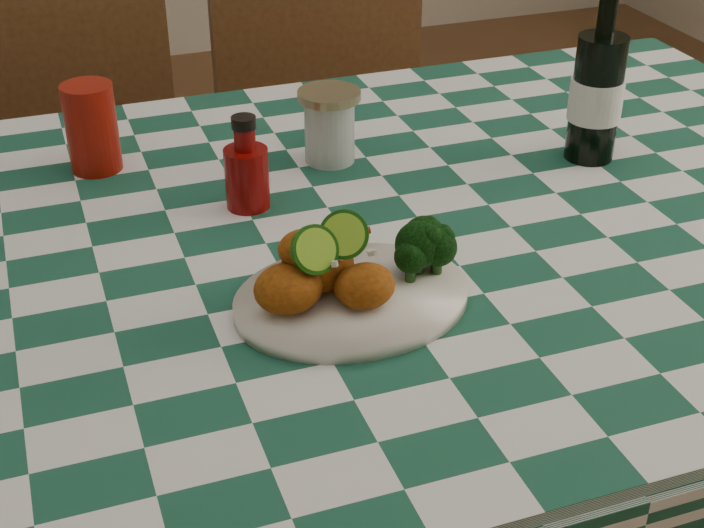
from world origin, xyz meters
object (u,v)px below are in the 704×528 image
object	(u,v)px
dining_table	(345,461)
mason_jar	(329,126)
beer_bottle	(599,75)
red_tumbler	(92,128)
plate	(352,299)
ketchup_bottle	(246,163)
wooden_chair_right	(346,181)
wooden_chair_left	(77,222)
fried_chicken_pile	(331,261)

from	to	relation	value
dining_table	mason_jar	bearing A→B (deg)	76.24
dining_table	mason_jar	world-z (taller)	mason_jar
beer_bottle	red_tumbler	bearing A→B (deg)	163.47
plate	ketchup_bottle	size ratio (longest dim) A/B	2.12
dining_table	wooden_chair_right	distance (m)	0.74
mason_jar	wooden_chair_left	bearing A→B (deg)	126.89
fried_chicken_pile	ketchup_bottle	bearing A→B (deg)	95.28
plate	wooden_chair_right	world-z (taller)	wooden_chair_right
wooden_chair_left	wooden_chair_right	world-z (taller)	wooden_chair_left
plate	wooden_chair_right	xyz separation A→B (m)	(0.29, 0.86, -0.30)
dining_table	wooden_chair_left	bearing A→B (deg)	114.16
mason_jar	beer_bottle	world-z (taller)	beer_bottle
plate	wooden_chair_left	distance (m)	0.92
fried_chicken_pile	wooden_chair_left	size ratio (longest dim) A/B	0.14
red_tumbler	mason_jar	size ratio (longest dim) A/B	1.19
fried_chicken_pile	ketchup_bottle	distance (m)	0.27
mason_jar	wooden_chair_right	bearing A→B (deg)	68.22
mason_jar	beer_bottle	xyz separation A→B (m)	(0.36, -0.12, 0.07)
mason_jar	fried_chicken_pile	bearing A→B (deg)	-108.22
fried_chicken_pile	wooden_chair_right	size ratio (longest dim) A/B	0.14
mason_jar	wooden_chair_right	size ratio (longest dim) A/B	0.11
ketchup_bottle	dining_table	bearing A→B (deg)	-46.97
plate	beer_bottle	distance (m)	0.54
wooden_chair_left	wooden_chair_right	distance (m)	0.54
wooden_chair_left	plate	bearing A→B (deg)	-72.24
fried_chicken_pile	mason_jar	world-z (taller)	fried_chicken_pile
ketchup_bottle	beer_bottle	xyz separation A→B (m)	(0.51, -0.02, 0.06)
dining_table	beer_bottle	distance (m)	0.67
wooden_chair_left	wooden_chair_right	size ratio (longest dim) A/B	1.03
ketchup_bottle	mason_jar	distance (m)	0.18
plate	wooden_chair_right	size ratio (longest dim) A/B	0.27
ketchup_bottle	beer_bottle	bearing A→B (deg)	-2.06
plate	red_tumbler	xyz separation A→B (m)	(-0.22, 0.46, 0.05)
ketchup_bottle	wooden_chair_right	world-z (taller)	wooden_chair_right
red_tumbler	beer_bottle	world-z (taller)	beer_bottle
wooden_chair_left	fried_chicken_pile	bearing A→B (deg)	-73.75
plate	wooden_chair_left	xyz separation A→B (m)	(-0.25, 0.84, -0.29)
wooden_chair_left	ketchup_bottle	bearing A→B (deg)	-69.24
wooden_chair_left	beer_bottle	bearing A→B (deg)	-38.39
mason_jar	plate	bearing A→B (deg)	-104.83
fried_chicken_pile	wooden_chair_right	distance (m)	0.98
plate	wooden_chair_left	world-z (taller)	wooden_chair_left
dining_table	wooden_chair_left	xyz separation A→B (m)	(-0.30, 0.67, 0.11)
fried_chicken_pile	beer_bottle	xyz separation A→B (m)	(0.48, 0.25, 0.06)
wooden_chair_right	fried_chicken_pile	bearing A→B (deg)	-107.55
plate	beer_bottle	world-z (taller)	beer_bottle
dining_table	fried_chicken_pile	bearing A→B (deg)	-113.34
ketchup_bottle	wooden_chair_right	xyz separation A→B (m)	(0.34, 0.58, -0.36)
red_tumbler	mason_jar	xyz separation A→B (m)	(0.32, -0.09, -0.01)
red_tumbler	ketchup_bottle	xyz separation A→B (m)	(0.18, -0.18, 0.00)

